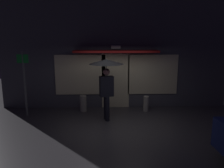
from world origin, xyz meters
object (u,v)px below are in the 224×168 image
street_sign_post (24,80)px  person_with_umbrella (106,73)px  sidewalk_bollard (83,103)px  sidewalk_bollard_2 (146,104)px

street_sign_post → person_with_umbrella: bearing=-9.8°
sidewalk_bollard → sidewalk_bollard_2: (2.43, -0.07, -0.02)m
person_with_umbrella → sidewalk_bollard: (-0.90, 0.95, -1.33)m
street_sign_post → sidewalk_bollard_2: (4.45, 0.37, -1.03)m
sidewalk_bollard_2 → sidewalk_bollard: bearing=178.3°
sidewalk_bollard → sidewalk_bollard_2: size_ratio=1.05×
street_sign_post → sidewalk_bollard: (2.01, 0.44, -1.01)m
street_sign_post → sidewalk_bollard_2: 4.58m
person_with_umbrella → street_sign_post: 2.97m
person_with_umbrella → sidewalk_bollard_2: person_with_umbrella is taller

